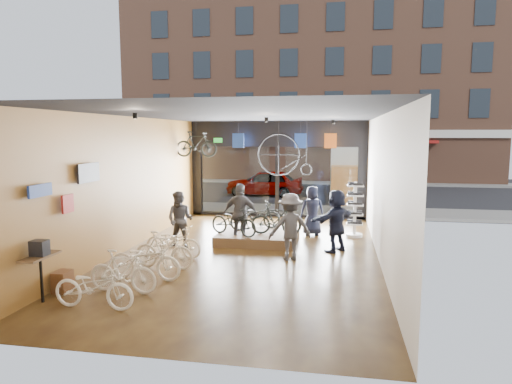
% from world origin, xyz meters
% --- Properties ---
extents(ground_plane, '(7.00, 12.00, 0.04)m').
position_xyz_m(ground_plane, '(0.00, 0.00, -0.02)').
color(ground_plane, black).
rests_on(ground_plane, ground).
extents(ceiling, '(7.00, 12.00, 0.04)m').
position_xyz_m(ceiling, '(0.00, 0.00, 3.82)').
color(ceiling, black).
rests_on(ceiling, ground).
extents(wall_left, '(0.04, 12.00, 3.80)m').
position_xyz_m(wall_left, '(-3.52, 0.00, 1.90)').
color(wall_left, olive).
rests_on(wall_left, ground).
extents(wall_right, '(0.04, 12.00, 3.80)m').
position_xyz_m(wall_right, '(3.52, 0.00, 1.90)').
color(wall_right, beige).
rests_on(wall_right, ground).
extents(wall_back, '(7.00, 0.04, 3.80)m').
position_xyz_m(wall_back, '(0.00, -6.02, 1.90)').
color(wall_back, beige).
rests_on(wall_back, ground).
extents(storefront, '(7.00, 0.26, 3.80)m').
position_xyz_m(storefront, '(0.00, 6.00, 1.90)').
color(storefront, black).
rests_on(storefront, ground).
extents(exit_sign, '(0.35, 0.06, 0.18)m').
position_xyz_m(exit_sign, '(-2.40, 5.88, 3.05)').
color(exit_sign, '#198C26').
rests_on(exit_sign, storefront).
extents(street_road, '(30.00, 18.00, 0.02)m').
position_xyz_m(street_road, '(0.00, 15.00, -0.01)').
color(street_road, black).
rests_on(street_road, ground).
extents(sidewalk_near, '(30.00, 2.40, 0.12)m').
position_xyz_m(sidewalk_near, '(0.00, 7.20, 0.06)').
color(sidewalk_near, slate).
rests_on(sidewalk_near, ground).
extents(sidewalk_far, '(30.00, 2.00, 0.12)m').
position_xyz_m(sidewalk_far, '(0.00, 19.00, 0.06)').
color(sidewalk_far, slate).
rests_on(sidewalk_far, ground).
extents(opposite_building, '(26.00, 5.00, 14.00)m').
position_xyz_m(opposite_building, '(0.00, 21.50, 7.00)').
color(opposite_building, brown).
rests_on(opposite_building, ground).
extents(street_car, '(4.11, 1.65, 1.40)m').
position_xyz_m(street_car, '(-1.49, 12.00, 0.70)').
color(street_car, gray).
rests_on(street_car, street_road).
extents(box_truck, '(2.27, 6.81, 2.68)m').
position_xyz_m(box_truck, '(3.18, 11.00, 1.34)').
color(box_truck, silver).
rests_on(box_truck, street_road).
extents(floor_bike_0, '(1.64, 0.60, 0.86)m').
position_xyz_m(floor_bike_0, '(-2.12, -4.35, 0.43)').
color(floor_bike_0, beige).
rests_on(floor_bike_0, ground_plane).
extents(floor_bike_1, '(1.55, 0.52, 0.92)m').
position_xyz_m(floor_bike_1, '(-1.99, -3.44, 0.46)').
color(floor_bike_1, beige).
rests_on(floor_bike_1, ground_plane).
extents(floor_bike_2, '(1.78, 0.74, 0.91)m').
position_xyz_m(floor_bike_2, '(-1.89, -2.51, 0.46)').
color(floor_bike_2, beige).
rests_on(floor_bike_2, ground_plane).
extents(floor_bike_3, '(1.59, 0.57, 0.93)m').
position_xyz_m(floor_bike_3, '(-1.79, -1.66, 0.47)').
color(floor_bike_3, beige).
rests_on(floor_bike_3, ground_plane).
extents(floor_bike_4, '(1.69, 0.81, 0.85)m').
position_xyz_m(floor_bike_4, '(-1.93, -0.62, 0.43)').
color(floor_bike_4, beige).
rests_on(floor_bike_4, ground_plane).
extents(display_platform, '(2.40, 1.80, 0.30)m').
position_xyz_m(display_platform, '(0.02, 1.45, 0.15)').
color(display_platform, '#50361D').
rests_on(display_platform, ground_plane).
extents(display_bike_left, '(1.72, 1.18, 0.85)m').
position_xyz_m(display_bike_left, '(-0.64, 0.98, 0.73)').
color(display_bike_left, black).
rests_on(display_bike_left, display_platform).
extents(display_bike_mid, '(1.52, 0.47, 0.91)m').
position_xyz_m(display_bike_mid, '(0.59, 1.32, 0.75)').
color(display_bike_mid, black).
rests_on(display_bike_mid, display_platform).
extents(display_bike_right, '(1.73, 1.30, 0.87)m').
position_xyz_m(display_bike_right, '(-0.15, 1.93, 0.73)').
color(display_bike_right, black).
rests_on(display_bike_right, display_platform).
extents(customer_1, '(0.84, 0.67, 1.66)m').
position_xyz_m(customer_1, '(-2.09, 0.40, 0.83)').
color(customer_1, '#3F3F44').
rests_on(customer_1, ground_plane).
extents(customer_2, '(1.13, 0.57, 1.85)m').
position_xyz_m(customer_2, '(-0.45, 1.09, 0.92)').
color(customer_2, '#3F3F44').
rests_on(customer_2, ground_plane).
extents(customer_3, '(1.30, 1.01, 1.77)m').
position_xyz_m(customer_3, '(1.18, -0.30, 0.88)').
color(customer_3, '#3F3F44').
rests_on(customer_3, ground_plane).
extents(customer_4, '(0.86, 0.62, 1.63)m').
position_xyz_m(customer_4, '(1.59, 2.78, 0.81)').
color(customer_4, '#161C33').
rests_on(customer_4, ground_plane).
extents(customer_5, '(1.43, 1.61, 1.77)m').
position_xyz_m(customer_5, '(2.37, 0.80, 0.88)').
color(customer_5, '#161C33').
rests_on(customer_5, ground_plane).
extents(sunglasses_rack, '(0.58, 0.49, 1.78)m').
position_xyz_m(sunglasses_rack, '(2.95, 2.78, 0.89)').
color(sunglasses_rack, white).
rests_on(sunglasses_rack, ground_plane).
extents(wall_merch, '(0.40, 2.40, 2.60)m').
position_xyz_m(wall_merch, '(-3.38, -3.50, 1.30)').
color(wall_merch, navy).
rests_on(wall_merch, wall_left).
extents(penny_farthing, '(1.94, 0.06, 1.55)m').
position_xyz_m(penny_farthing, '(0.55, 4.61, 2.50)').
color(penny_farthing, black).
rests_on(penny_farthing, ceiling).
extents(hung_bike, '(1.59, 0.49, 0.95)m').
position_xyz_m(hung_bike, '(-2.79, 4.20, 2.93)').
color(hung_bike, black).
rests_on(hung_bike, ceiling).
extents(jersey_left, '(0.45, 0.03, 0.55)m').
position_xyz_m(jersey_left, '(-1.42, 5.20, 3.05)').
color(jersey_left, '#1E3F99').
rests_on(jersey_left, ceiling).
extents(jersey_mid, '(0.45, 0.03, 0.55)m').
position_xyz_m(jersey_mid, '(0.98, 5.20, 3.05)').
color(jersey_mid, '#1E3F99').
rests_on(jersey_mid, ceiling).
extents(jersey_right, '(0.45, 0.03, 0.55)m').
position_xyz_m(jersey_right, '(2.09, 5.20, 3.05)').
color(jersey_right, '#CC5919').
rests_on(jersey_right, ceiling).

